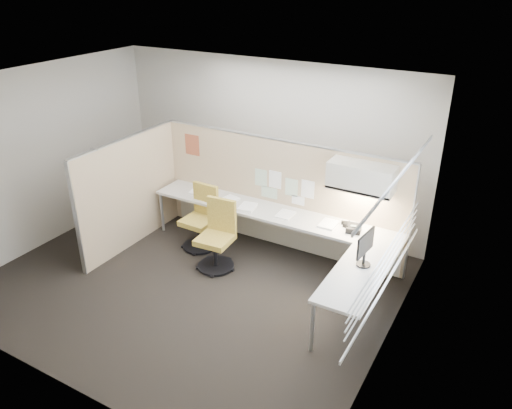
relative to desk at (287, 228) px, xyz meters
The scene contains 26 objects.
floor 1.58m from the desk, 129.58° to the right, with size 5.50×4.50×0.01m, color black.
ceiling 2.64m from the desk, 129.58° to the right, with size 5.50×4.50×0.01m, color white.
wall_back 1.66m from the desk, 129.62° to the left, with size 5.50×0.02×2.80m, color beige.
wall_front 3.59m from the desk, 105.41° to the right, with size 5.50×0.02×2.80m, color beige.
wall_left 3.93m from the desk, 162.99° to the right, with size 0.02×4.50×2.80m, color beige.
wall_right 2.28m from the desk, 31.75° to the right, with size 0.02×4.50×2.80m, color beige.
window_pane 2.32m from the desk, 32.11° to the right, with size 0.01×2.80×1.30m, color #A3AFBE.
partition_back 0.67m from the desk, 128.75° to the left, with size 4.10×0.06×1.75m, color tan.
partition_left 2.52m from the desk, 165.56° to the right, with size 0.06×2.20×1.75m, color tan.
desk is the anchor object (origin of this frame).
overhead_bin 1.35m from the desk, 15.24° to the left, with size 0.90×0.36×0.38m, color beige.
task_light_strip 1.22m from the desk, 15.24° to the left, with size 0.60×0.06×0.02m, color #FFEABF.
pinned_papers 0.69m from the desk, 124.37° to the left, with size 1.01×0.00×0.47m.
poster 2.19m from the desk, 167.47° to the left, with size 0.28×0.00×0.35m, color #FF5820.
chair_left 1.42m from the desk, behind, with size 0.53×0.53×1.01m.
chair_right 1.03m from the desk, 146.35° to the right, with size 0.54×0.55×1.03m.
monitor 1.56m from the desk, 24.66° to the right, with size 0.18×0.43×0.46m.
phone 0.99m from the desk, ahead, with size 0.24×0.22×0.12m.
stapler 0.87m from the desk, 19.90° to the left, with size 0.14×0.04×0.05m, color black.
tape_dispenser 0.88m from the desk, 14.53° to the left, with size 0.10×0.06×0.06m, color black.
coat_hook 2.91m from the desk, 154.08° to the right, with size 0.18×0.46×1.39m.
paper_stack_0 1.73m from the desk, behind, with size 0.23×0.30×0.03m, color white.
paper_stack_1 1.12m from the desk, behind, with size 0.23×0.30×0.02m, color white.
paper_stack_2 0.71m from the desk, behind, with size 0.23×0.30×0.04m, color white.
paper_stack_3 0.21m from the desk, 124.53° to the left, with size 0.23×0.30×0.02m, color white.
paper_stack_4 0.63m from the desk, 14.56° to the left, with size 0.23×0.30×0.03m, color white.
Camera 1 is at (3.74, -4.73, 4.08)m, focal length 35.00 mm.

